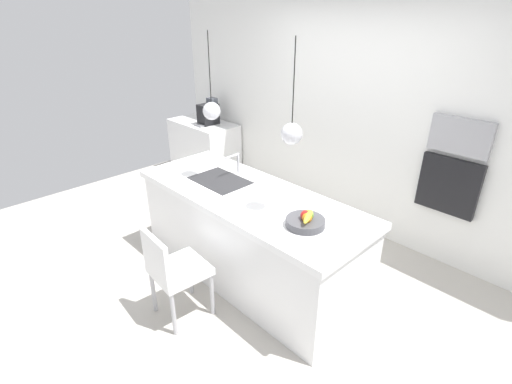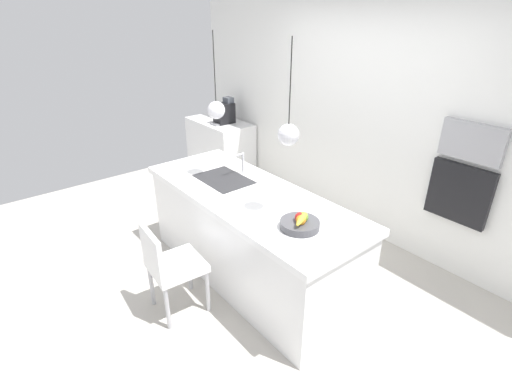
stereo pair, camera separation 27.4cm
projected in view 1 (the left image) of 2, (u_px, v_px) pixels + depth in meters
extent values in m
plane|color=#BCB7AD|center=(249.00, 274.00, 3.85)|extent=(6.60, 6.60, 0.00)
cube|color=white|center=(355.00, 118.00, 4.32)|extent=(6.00, 0.10, 2.60)
cube|color=white|center=(249.00, 238.00, 3.67)|extent=(2.28, 0.84, 0.84)
cube|color=white|center=(248.00, 196.00, 3.47)|extent=(2.34, 0.90, 0.06)
cube|color=#2D2D30|center=(220.00, 181.00, 3.72)|extent=(0.56, 0.40, 0.02)
cylinder|color=silver|center=(238.00, 164.00, 3.82)|extent=(0.02, 0.02, 0.22)
cylinder|color=silver|center=(232.00, 156.00, 3.73)|extent=(0.02, 0.16, 0.02)
cylinder|color=#4C4C51|center=(305.00, 222.00, 2.93)|extent=(0.30, 0.30, 0.06)
sphere|color=red|center=(306.00, 216.00, 2.91)|extent=(0.08, 0.08, 0.08)
sphere|color=olive|center=(308.00, 215.00, 2.92)|extent=(0.08, 0.08, 0.08)
sphere|color=olive|center=(306.00, 216.00, 2.91)|extent=(0.07, 0.07, 0.07)
sphere|color=orange|center=(307.00, 218.00, 2.88)|extent=(0.08, 0.08, 0.08)
ellipsoid|color=yellow|center=(308.00, 217.00, 2.85)|extent=(0.11, 0.19, 0.07)
cube|color=white|center=(204.00, 148.00, 6.02)|extent=(1.10, 0.60, 0.84)
cube|color=black|center=(208.00, 114.00, 5.68)|extent=(0.20, 0.28, 0.30)
cube|color=gray|center=(199.00, 125.00, 5.63)|extent=(0.16, 0.08, 0.02)
cube|color=#4C515B|center=(212.00, 101.00, 5.65)|extent=(0.14, 0.11, 0.08)
cube|color=#9E9EA3|center=(461.00, 136.00, 3.49)|extent=(0.54, 0.08, 0.34)
cube|color=black|center=(449.00, 185.00, 3.71)|extent=(0.56, 0.08, 0.56)
cube|color=white|center=(180.00, 270.00, 3.18)|extent=(0.45, 0.46, 0.06)
cube|color=white|center=(156.00, 257.00, 2.97)|extent=(0.40, 0.07, 0.37)
cylinder|color=#B2B2B7|center=(212.00, 294.00, 3.27)|extent=(0.04, 0.04, 0.42)
cylinder|color=#B2B2B7|center=(190.00, 274.00, 3.51)|extent=(0.04, 0.04, 0.42)
cylinder|color=#B2B2B7|center=(174.00, 314.00, 3.05)|extent=(0.04, 0.04, 0.42)
cylinder|color=#B2B2B7|center=(153.00, 291.00, 3.30)|extent=(0.04, 0.04, 0.42)
sphere|color=silver|center=(212.00, 111.00, 3.48)|extent=(0.16, 0.16, 0.16)
cylinder|color=black|center=(209.00, 68.00, 3.32)|extent=(0.01, 0.01, 0.60)
sphere|color=silver|center=(292.00, 134.00, 2.85)|extent=(0.16, 0.16, 0.16)
cylinder|color=black|center=(294.00, 81.00, 2.69)|extent=(0.01, 0.01, 0.60)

